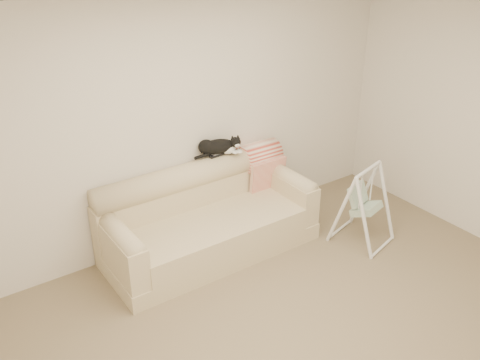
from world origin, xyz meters
The scene contains 8 objects.
ground_plane centered at (0.00, 0.00, 0.00)m, with size 5.00×5.00×0.00m, color brown.
room_shell centered at (0.00, 0.00, 1.53)m, with size 5.04×4.04×2.60m.
sofa centered at (-0.05, 1.62, 0.35)m, with size 2.20×0.93×0.90m.
remote_a centered at (0.25, 1.87, 0.91)m, with size 0.18×0.06×0.03m.
remote_b centered at (0.45, 1.85, 0.91)m, with size 0.17×0.07×0.02m.
tuxedo_cat centered at (0.27, 1.88, 1.00)m, with size 0.52×0.32×0.21m.
throw_blanket centered at (0.80, 1.84, 0.72)m, with size 0.45×0.38×0.58m.
baby_swing centered at (1.40, 0.81, 0.43)m, with size 0.66×0.68×0.87m.
Camera 1 is at (-2.48, -2.48, 3.21)m, focal length 40.00 mm.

